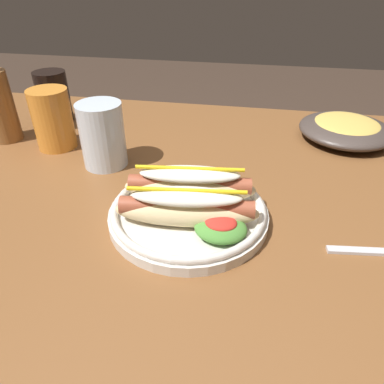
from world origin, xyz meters
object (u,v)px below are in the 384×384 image
extra_cup (53,119)px  hot_dog_plate (190,206)px  water_cup (102,135)px  soda_cup (54,97)px  fork (380,252)px  side_bowl (346,129)px

extra_cup → hot_dog_plate: bearing=-31.8°
water_cup → extra_cup: size_ratio=0.99×
hot_dog_plate → soda_cup: (-0.39, 0.33, 0.03)m
extra_cup → soda_cup: bearing=117.6°
fork → extra_cup: (-0.59, 0.23, 0.06)m
hot_dog_plate → water_cup: (-0.19, 0.14, 0.03)m
soda_cup → side_bowl: soda_cup is taller
hot_dog_plate → soda_cup: soda_cup is taller
soda_cup → extra_cup: size_ratio=0.98×
side_bowl → water_cup: bearing=-156.9°
water_cup → fork: bearing=-20.4°
fork → water_cup: bearing=153.1°
water_cup → side_bowl: size_ratio=0.61×
hot_dog_plate → soda_cup: size_ratio=2.02×
water_cup → hot_dog_plate: bearing=-37.1°
hot_dog_plate → fork: 0.27m
hot_dog_plate → soda_cup: 0.51m
hot_dog_plate → extra_cup: size_ratio=1.98×
extra_cup → side_bowl: 0.62m
fork → side_bowl: (0.01, 0.37, 0.02)m
hot_dog_plate → water_cup: bearing=142.9°
soda_cup → water_cup: 0.27m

